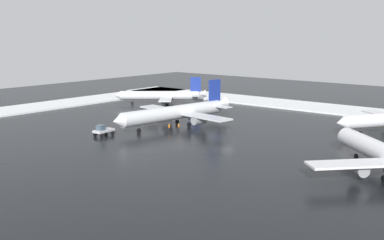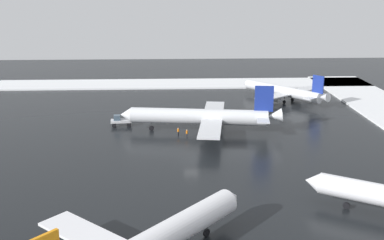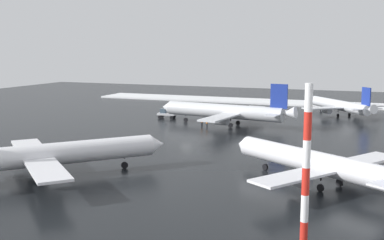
# 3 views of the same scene
# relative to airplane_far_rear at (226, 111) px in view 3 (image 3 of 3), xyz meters

# --- Properties ---
(ground_plane) EXTENTS (240.00, 240.00, 0.00)m
(ground_plane) POSITION_rel_airplane_far_rear_xyz_m (-16.87, 3.07, -3.37)
(ground_plane) COLOR black
(snow_bank_right) EXTENTS (14.00, 116.00, 0.47)m
(snow_bank_right) POSITION_rel_airplane_far_rear_xyz_m (50.13, 3.07, -3.13)
(snow_bank_right) COLOR white
(snow_bank_right) RESTS_ON ground_plane
(airplane_far_rear) EXTENTS (28.56, 34.28, 10.19)m
(airplane_far_rear) POSITION_rel_airplane_far_rear_xyz_m (0.00, 0.00, 0.00)
(airplane_far_rear) COLOR silver
(airplane_far_rear) RESTS_ON ground_plane
(airplane_distant_tail) EXTENTS (23.76, 27.71, 9.26)m
(airplane_distant_tail) POSITION_rel_airplane_far_rear_xyz_m (-42.19, -26.13, -0.31)
(airplane_distant_tail) COLOR white
(airplane_distant_tail) RESTS_ON ground_plane
(airplane_parked_starboard) EXTENTS (26.84, 25.40, 9.88)m
(airplane_parked_starboard) POSITION_rel_airplane_far_rear_xyz_m (-51.52, 9.39, -0.10)
(airplane_parked_starboard) COLOR white
(airplane_parked_starboard) RESTS_ON ground_plane
(airplane_parked_portside) EXTENTS (23.50, 21.34, 8.40)m
(airplane_parked_portside) POSITION_rel_airplane_far_rear_xyz_m (26.59, -23.26, -0.59)
(airplane_parked_portside) COLOR silver
(airplane_parked_portside) RESTS_ON ground_plane
(pushback_tug) EXTENTS (2.64, 4.77, 2.50)m
(pushback_tug) POSITION_rel_airplane_far_rear_xyz_m (5.16, 17.81, -2.08)
(pushback_tug) COLOR silver
(pushback_tug) RESTS_ON ground_plane
(ground_crew_mid_apron) EXTENTS (0.36, 0.36, 1.71)m
(ground_crew_mid_apron) POSITION_rel_airplane_far_rear_xyz_m (-3.68, 3.44, -2.40)
(ground_crew_mid_apron) COLOR black
(ground_crew_mid_apron) RESTS_ON ground_plane
(ground_crew_near_tug) EXTENTS (0.36, 0.36, 1.71)m
(ground_crew_near_tug) POSITION_rel_airplane_far_rear_xyz_m (-2.37, 5.17, -2.40)
(ground_crew_near_tug) COLOR black
(ground_crew_near_tug) RESTS_ON ground_plane
(antenna_mast) EXTENTS (0.70, 0.70, 15.09)m
(antenna_mast) POSITION_rel_airplane_far_rear_xyz_m (-63.13, -27.33, 4.18)
(antenna_mast) COLOR red
(antenna_mast) RESTS_ON ground_plane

